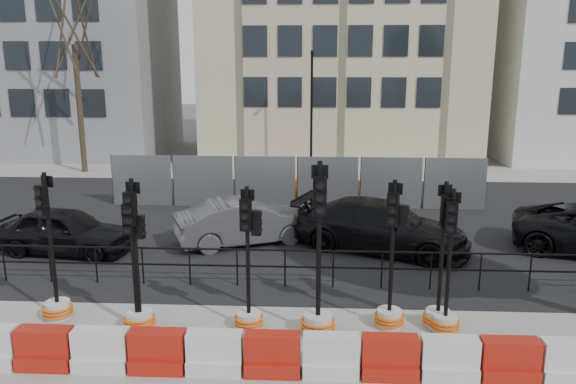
# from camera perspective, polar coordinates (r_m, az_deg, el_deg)

# --- Properties ---
(ground) EXTENTS (120.00, 120.00, 0.00)m
(ground) POSITION_cam_1_polar(r_m,az_deg,el_deg) (13.21, -0.61, -11.68)
(ground) COLOR #51514C
(ground) RESTS_ON ground
(sidewalk_near) EXTENTS (40.00, 6.00, 0.02)m
(sidewalk_near) POSITION_cam_1_polar(r_m,az_deg,el_deg) (10.57, -1.65, -18.51)
(sidewalk_near) COLOR gray
(sidewalk_near) RESTS_ON ground
(road) EXTENTS (40.00, 14.00, 0.03)m
(road) POSITION_cam_1_polar(r_m,az_deg,el_deg) (19.76, 0.63, -3.04)
(road) COLOR black
(road) RESTS_ON ground
(sidewalk_far) EXTENTS (40.00, 4.00, 0.02)m
(sidewalk_far) POSITION_cam_1_polar(r_m,az_deg,el_deg) (28.51, 1.35, 2.04)
(sidewalk_far) COLOR gray
(sidewalk_far) RESTS_ON ground
(building_grey) EXTENTS (11.00, 9.06, 14.00)m
(building_grey) POSITION_cam_1_polar(r_m,az_deg,el_deg) (37.02, -21.29, 14.64)
(building_grey) COLOR gray
(building_grey) RESTS_ON ground
(kerb_railing) EXTENTS (18.00, 0.04, 1.00)m
(kerb_railing) POSITION_cam_1_polar(r_m,az_deg,el_deg) (14.05, -0.31, -7.07)
(kerb_railing) COLOR black
(kerb_railing) RESTS_ON ground
(heras_fencing) EXTENTS (14.33, 1.72, 2.00)m
(heras_fencing) POSITION_cam_1_polar(r_m,az_deg,el_deg) (22.23, -0.35, 0.67)
(heras_fencing) COLOR gray
(heras_fencing) RESTS_ON ground
(lamp_post_far) EXTENTS (0.12, 0.56, 6.00)m
(lamp_post_far) POSITION_cam_1_polar(r_m,az_deg,el_deg) (27.03, 2.40, 8.30)
(lamp_post_far) COLOR black
(lamp_post_far) RESTS_ON ground
(tree_bare_far) EXTENTS (2.00, 2.00, 9.00)m
(tree_bare_far) POSITION_cam_1_polar(r_m,az_deg,el_deg) (29.87, -20.95, 14.53)
(tree_bare_far) COLOR #473828
(tree_bare_far) RESTS_ON ground
(barrier_row) EXTENTS (13.60, 0.50, 0.80)m
(barrier_row) POSITION_cam_1_polar(r_m,az_deg,el_deg) (10.56, -1.58, -16.30)
(barrier_row) COLOR #AB0D12
(barrier_row) RESTS_ON ground
(traffic_signal_a) EXTENTS (0.65, 0.65, 3.29)m
(traffic_signal_a) POSITION_cam_1_polar(r_m,az_deg,el_deg) (13.43, -22.56, -9.16)
(traffic_signal_a) COLOR silver
(traffic_signal_a) RESTS_ON ground
(traffic_signal_b) EXTENTS (0.59, 0.59, 3.00)m
(traffic_signal_b) POSITION_cam_1_polar(r_m,az_deg,el_deg) (12.36, -15.17, -10.35)
(traffic_signal_b) COLOR silver
(traffic_signal_b) RESTS_ON ground
(traffic_signal_c) EXTENTS (0.64, 0.64, 3.27)m
(traffic_signal_c) POSITION_cam_1_polar(r_m,az_deg,el_deg) (12.38, -14.94, -10.50)
(traffic_signal_c) COLOR silver
(traffic_signal_c) RESTS_ON ground
(traffic_signal_d) EXTENTS (0.61, 0.61, 3.11)m
(traffic_signal_d) POSITION_cam_1_polar(r_m,az_deg,el_deg) (11.97, -4.00, -10.56)
(traffic_signal_d) COLOR silver
(traffic_signal_d) RESTS_ON ground
(traffic_signal_e) EXTENTS (0.72, 0.72, 3.66)m
(traffic_signal_e) POSITION_cam_1_polar(r_m,az_deg,el_deg) (11.74, 3.09, -10.97)
(traffic_signal_e) COLOR silver
(traffic_signal_e) RESTS_ON ground
(traffic_signal_f) EXTENTS (0.64, 0.64, 3.23)m
(traffic_signal_f) POSITION_cam_1_polar(r_m,az_deg,el_deg) (12.21, 10.38, -10.12)
(traffic_signal_f) COLOR silver
(traffic_signal_f) RESTS_ON ground
(traffic_signal_g) EXTENTS (0.63, 0.63, 3.19)m
(traffic_signal_g) POSITION_cam_1_polar(r_m,az_deg,el_deg) (12.47, 15.10, -10.41)
(traffic_signal_g) COLOR silver
(traffic_signal_g) RESTS_ON ground
(traffic_signal_h) EXTENTS (0.61, 0.61, 3.09)m
(traffic_signal_h) POSITION_cam_1_polar(r_m,az_deg,el_deg) (12.31, 15.78, -10.89)
(traffic_signal_h) COLOR silver
(traffic_signal_h) RESTS_ON ground
(car_a) EXTENTS (2.71, 4.48, 1.38)m
(car_a) POSITION_cam_1_polar(r_m,az_deg,el_deg) (17.73, -21.72, -3.67)
(car_a) COLOR black
(car_a) RESTS_ON ground
(car_b) EXTENTS (4.62, 5.39, 1.42)m
(car_b) POSITION_cam_1_polar(r_m,az_deg,el_deg) (17.38, -4.33, -3.01)
(car_b) COLOR #4F4F54
(car_b) RESTS_ON ground
(car_c) EXTENTS (5.64, 6.62, 1.50)m
(car_c) POSITION_cam_1_polar(r_m,az_deg,el_deg) (16.90, 9.46, -3.47)
(car_c) COLOR black
(car_c) RESTS_ON ground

